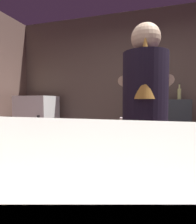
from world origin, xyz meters
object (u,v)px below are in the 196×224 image
(mixing_bowl, at_px, (130,120))
(bottle_olive_oil, at_px, (164,95))
(chefs_knife, at_px, (179,125))
(mini_fridge, at_px, (37,129))
(bartender, at_px, (145,119))
(bottle_vinegar, at_px, (179,93))

(mixing_bowl, relative_size, bottle_olive_oil, 1.09)
(chefs_knife, bearing_deg, mini_fridge, 145.48)
(bottle_olive_oil, bearing_deg, mixing_bowl, -106.00)
(bartender, height_order, chefs_knife, bartender)
(bartender, bearing_deg, mini_fridge, 50.43)
(bartender, xyz_separation_m, bottle_vinegar, (0.41, 1.78, 0.26))
(bartender, bearing_deg, bottle_olive_oil, -8.22)
(bartender, height_order, bottle_vinegar, bartender)
(mini_fridge, distance_m, mixing_bowl, 2.19)
(chefs_knife, distance_m, bottle_olive_oil, 1.34)
(chefs_knife, bearing_deg, bottle_vinegar, 76.58)
(mini_fridge, relative_size, chefs_knife, 5.11)
(mini_fridge, height_order, chefs_knife, mini_fridge)
(bottle_olive_oil, xyz_separation_m, bottle_vinegar, (0.23, 0.08, 0.02))
(bottle_olive_oil, bearing_deg, chefs_knife, -85.69)
(bartender, relative_size, bottle_vinegar, 6.99)
(mini_fridge, relative_size, bottle_olive_oil, 6.52)
(bartender, xyz_separation_m, bottle_olive_oil, (0.18, 1.70, 0.24))
(mini_fridge, xyz_separation_m, bottle_olive_oil, (2.22, 0.14, 0.62))
(bottle_vinegar, bearing_deg, mini_fridge, -174.89)
(mini_fridge, relative_size, bartender, 0.72)
(chefs_knife, relative_size, bottle_olive_oil, 1.28)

